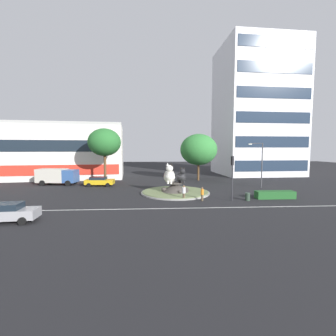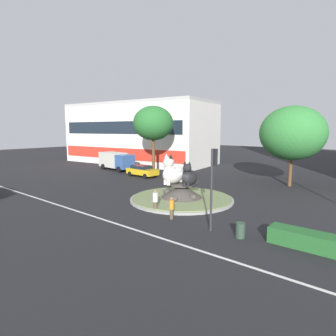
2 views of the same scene
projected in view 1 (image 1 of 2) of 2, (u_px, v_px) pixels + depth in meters
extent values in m
plane|color=black|center=(175.00, 193.00, 30.99)|extent=(160.00, 160.00, 0.00)
cube|color=silver|center=(183.00, 208.00, 23.05)|extent=(112.00, 0.20, 0.01)
cylinder|color=gray|center=(175.00, 193.00, 30.98)|extent=(9.27, 9.27, 0.18)
cylinder|color=#707F51|center=(175.00, 192.00, 30.97)|extent=(8.90, 8.90, 0.09)
cone|color=#423D38|center=(175.00, 187.00, 30.92)|extent=(3.71, 3.71, 1.18)
cylinder|color=#423D38|center=(175.00, 183.00, 30.88)|extent=(2.04, 2.04, 0.12)
ellipsoid|color=#423D38|center=(186.00, 190.00, 30.67)|extent=(0.68, 0.48, 0.55)
ellipsoid|color=#423D38|center=(174.00, 188.00, 32.17)|extent=(0.51, 0.52, 0.41)
ellipsoid|color=#423D38|center=(164.00, 189.00, 30.66)|extent=(0.74, 0.66, 0.59)
ellipsoid|color=#423D38|center=(180.00, 192.00, 29.37)|extent=(0.53, 0.49, 0.42)
ellipsoid|color=silver|center=(169.00, 177.00, 30.57)|extent=(1.65, 2.46, 1.73)
cylinder|color=silver|center=(169.00, 175.00, 30.08)|extent=(1.19, 1.19, 1.08)
sphere|color=silver|center=(169.00, 168.00, 29.83)|extent=(0.95, 0.95, 0.95)
torus|color=silver|center=(172.00, 181.00, 31.59)|extent=(1.04, 1.04, 0.22)
cone|color=black|center=(171.00, 164.00, 29.78)|extent=(0.41, 0.41, 0.39)
cone|color=silver|center=(167.00, 164.00, 29.78)|extent=(0.41, 0.41, 0.39)
cylinder|color=silver|center=(171.00, 182.00, 29.76)|extent=(0.30, 0.30, 0.43)
cylinder|color=silver|center=(168.00, 182.00, 29.76)|extent=(0.30, 0.30, 0.43)
ellipsoid|color=black|center=(181.00, 178.00, 30.92)|extent=(1.54, 2.09, 1.38)
cylinder|color=black|center=(182.00, 177.00, 30.54)|extent=(1.05, 1.05, 0.86)
sphere|color=black|center=(182.00, 171.00, 30.35)|extent=(0.76, 0.76, 0.76)
torus|color=black|center=(181.00, 181.00, 31.79)|extent=(0.90, 0.90, 0.17)
cone|color=black|center=(184.00, 168.00, 30.36)|extent=(0.36, 0.36, 0.31)
cone|color=black|center=(181.00, 168.00, 30.26)|extent=(0.36, 0.36, 0.31)
cylinder|color=black|center=(184.00, 182.00, 30.33)|extent=(0.24, 0.24, 0.34)
cylinder|color=black|center=(182.00, 182.00, 30.26)|extent=(0.24, 0.24, 0.34)
cylinder|color=#2D2D33|center=(232.00, 179.00, 26.05)|extent=(0.14, 0.14, 5.17)
cube|color=black|center=(232.00, 161.00, 26.10)|extent=(0.36, 0.29, 1.05)
sphere|color=#360606|center=(232.00, 158.00, 26.15)|extent=(0.18, 0.18, 0.18)
sphere|color=orange|center=(232.00, 161.00, 26.18)|extent=(0.18, 0.18, 0.18)
sphere|color=black|center=(232.00, 163.00, 26.21)|extent=(0.18, 0.18, 0.18)
cube|color=silver|center=(54.00, 152.00, 47.25)|extent=(29.12, 14.72, 10.63)
cube|color=red|center=(44.00, 170.00, 41.71)|extent=(26.72, 3.10, 1.91)
cube|color=#19232D|center=(43.00, 146.00, 41.37)|extent=(25.61, 2.94, 2.13)
cube|color=#B2B2AD|center=(53.00, 125.00, 46.80)|extent=(29.12, 14.72, 0.50)
cube|color=silver|center=(256.00, 111.00, 54.35)|extent=(17.85, 15.93, 30.07)
cube|color=#233347|center=(272.00, 166.00, 47.81)|extent=(16.13, 0.84, 2.28)
cube|color=#233347|center=(273.00, 142.00, 47.40)|extent=(16.13, 0.84, 2.28)
cube|color=#233347|center=(274.00, 117.00, 47.00)|extent=(16.13, 0.84, 2.28)
cube|color=#233347|center=(275.00, 93.00, 46.59)|extent=(16.13, 0.84, 2.28)
cube|color=#233347|center=(276.00, 67.00, 46.18)|extent=(16.13, 0.84, 2.28)
cube|color=#233347|center=(277.00, 42.00, 45.78)|extent=(16.13, 0.84, 2.28)
cube|color=#235B28|center=(275.00, 195.00, 27.66)|extent=(4.68, 1.20, 0.90)
cylinder|color=brown|center=(105.00, 170.00, 38.53)|extent=(0.42, 0.42, 4.97)
ellipsoid|color=#286B2D|center=(104.00, 142.00, 38.16)|extent=(5.43, 5.43, 4.61)
cylinder|color=brown|center=(198.00, 172.00, 43.80)|extent=(0.38, 0.38, 3.11)
ellipsoid|color=#337F38|center=(199.00, 150.00, 43.44)|extent=(6.99, 6.99, 5.94)
cylinder|color=#4C4C51|center=(262.00, 165.00, 35.15)|extent=(0.16, 0.16, 6.95)
cylinder|color=#4C4C51|center=(256.00, 143.00, 35.06)|extent=(1.79, 0.56, 0.10)
cube|color=silver|center=(250.00, 144.00, 35.24)|extent=(0.50, 0.24, 0.16)
cylinder|color=brown|center=(184.00, 197.00, 26.78)|extent=(0.29, 0.29, 0.81)
cylinder|color=silver|center=(184.00, 190.00, 26.71)|extent=(0.39, 0.39, 0.70)
sphere|color=#936B4C|center=(184.00, 186.00, 26.68)|extent=(0.23, 0.23, 0.23)
cylinder|color=brown|center=(202.00, 198.00, 26.34)|extent=(0.25, 0.25, 0.73)
cylinder|color=orange|center=(202.00, 192.00, 26.28)|extent=(0.34, 0.34, 0.64)
sphere|color=#936B4C|center=(202.00, 188.00, 26.25)|extent=(0.21, 0.21, 0.21)
cube|color=#99999E|center=(7.00, 214.00, 18.50)|extent=(4.70, 2.09, 0.77)
cube|color=#19232D|center=(4.00, 206.00, 18.42)|extent=(2.67, 1.73, 0.50)
cylinder|color=black|center=(32.00, 215.00, 19.60)|extent=(0.65, 0.27, 0.64)
cylinder|color=black|center=(22.00, 221.00, 17.86)|extent=(0.65, 0.27, 0.64)
cube|color=gold|center=(100.00, 182.00, 37.01)|extent=(4.58, 2.04, 0.74)
cube|color=#19232D|center=(98.00, 178.00, 36.96)|extent=(2.59, 1.75, 0.43)
cylinder|color=black|center=(110.00, 183.00, 38.02)|extent=(0.65, 0.24, 0.64)
cylinder|color=black|center=(108.00, 185.00, 36.14)|extent=(0.65, 0.24, 0.64)
cylinder|color=black|center=(92.00, 183.00, 37.94)|extent=(0.65, 0.24, 0.64)
cylinder|color=black|center=(89.00, 185.00, 36.06)|extent=(0.65, 0.24, 0.64)
cube|color=#335693|center=(71.00, 176.00, 38.15)|extent=(2.19, 2.58, 2.09)
cube|color=beige|center=(52.00, 175.00, 38.30)|extent=(4.77, 2.86, 2.23)
cylinder|color=black|center=(75.00, 181.00, 39.42)|extent=(0.93, 0.40, 0.90)
cylinder|color=black|center=(68.00, 183.00, 37.05)|extent=(0.93, 0.40, 0.90)
cylinder|color=black|center=(50.00, 181.00, 39.62)|extent=(0.93, 0.40, 0.90)
cylinder|color=black|center=(42.00, 183.00, 37.25)|extent=(0.93, 0.40, 0.90)
cylinder|color=#2D4233|center=(247.00, 197.00, 26.52)|extent=(0.56, 0.56, 0.90)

